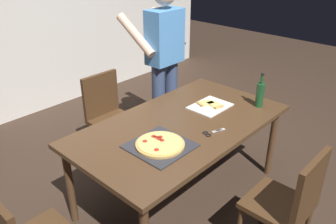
# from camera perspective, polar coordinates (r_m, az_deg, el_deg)

# --- Properties ---
(ground_plane) EXTENTS (12.00, 12.00, 0.00)m
(ground_plane) POSITION_cam_1_polar(r_m,az_deg,el_deg) (3.29, 1.97, -13.36)
(ground_plane) COLOR #38281E
(back_wall) EXTENTS (6.40, 0.10, 2.80)m
(back_wall) POSITION_cam_1_polar(r_m,az_deg,el_deg) (4.70, -23.38, 15.87)
(back_wall) COLOR silver
(back_wall) RESTS_ON ground_plane
(dining_table) EXTENTS (1.85, 1.02, 0.75)m
(dining_table) POSITION_cam_1_polar(r_m,az_deg,el_deg) (2.90, 2.18, -2.93)
(dining_table) COLOR #4C331E
(dining_table) RESTS_ON ground_plane
(chair_near_camera) EXTENTS (0.42, 0.42, 0.90)m
(chair_near_camera) POSITION_cam_1_polar(r_m,az_deg,el_deg) (2.58, 19.58, -13.64)
(chair_near_camera) COLOR #472D19
(chair_near_camera) RESTS_ON ground_plane
(chair_far_side) EXTENTS (0.42, 0.42, 0.90)m
(chair_far_side) POSITION_cam_1_polar(r_m,az_deg,el_deg) (3.63, -9.85, 0.04)
(chair_far_side) COLOR #472D19
(chair_far_side) RESTS_ON ground_plane
(person_serving_pizza) EXTENTS (0.55, 0.54, 1.75)m
(person_serving_pizza) POSITION_cam_1_polar(r_m,az_deg,el_deg) (3.67, -0.72, 8.94)
(person_serving_pizza) COLOR #38476B
(person_serving_pizza) RESTS_ON ground_plane
(pepperoni_pizza_on_tray) EXTENTS (0.42, 0.42, 0.04)m
(pepperoni_pizza_on_tray) POSITION_cam_1_polar(r_m,az_deg,el_deg) (2.54, -1.32, -5.42)
(pepperoni_pizza_on_tray) COLOR #2D2D33
(pepperoni_pizza_on_tray) RESTS_ON dining_table
(pizza_slices_on_towel) EXTENTS (0.36, 0.28, 0.03)m
(pizza_slices_on_towel) POSITION_cam_1_polar(r_m,az_deg,el_deg) (3.16, 6.95, 1.07)
(pizza_slices_on_towel) COLOR white
(pizza_slices_on_towel) RESTS_ON dining_table
(wine_bottle) EXTENTS (0.07, 0.07, 0.32)m
(wine_bottle) POSITION_cam_1_polar(r_m,az_deg,el_deg) (3.21, 14.93, 2.86)
(wine_bottle) COLOR #194723
(wine_bottle) RESTS_ON dining_table
(kitchen_scissors) EXTENTS (0.20, 0.12, 0.01)m
(kitchen_scissors) POSITION_cam_1_polar(r_m,az_deg,el_deg) (2.73, 7.11, -3.40)
(kitchen_scissors) COLOR silver
(kitchen_scissors) RESTS_ON dining_table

